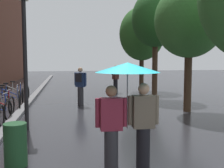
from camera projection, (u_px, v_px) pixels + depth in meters
kerb_strip at (32, 98)px, 14.13m from camera, size 0.30×36.00×0.12m
street_tree_1 at (189, 21)px, 10.64m from camera, size 2.67×2.67×4.96m
street_tree_2 at (156, 19)px, 14.21m from camera, size 2.44×2.44×5.54m
street_tree_3 at (142, 34)px, 17.50m from camera, size 2.84×2.84×5.29m
parked_bicycle_5 at (6, 101)px, 11.13m from camera, size 1.16×0.83×0.96m
parked_bicycle_6 at (7, 98)px, 12.05m from camera, size 1.13×0.77×0.96m
parked_bicycle_7 at (11, 95)px, 12.90m from camera, size 1.13×0.78×0.96m
parked_bicycle_8 at (17, 93)px, 13.82m from camera, size 1.10×0.73×0.96m
couple_under_umbrella at (128, 97)px, 5.11m from camera, size 1.20×1.19×2.03m
street_lamp_post at (25, 48)px, 7.96m from camera, size 0.24×0.24×4.05m
litter_bin at (15, 145)px, 5.40m from camera, size 0.44×0.44×0.85m
pedestrian_walking_midground at (115, 78)px, 16.76m from camera, size 0.47×0.46×1.65m
pedestrian_walking_far at (80, 85)px, 12.19m from camera, size 0.51×0.45×1.69m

